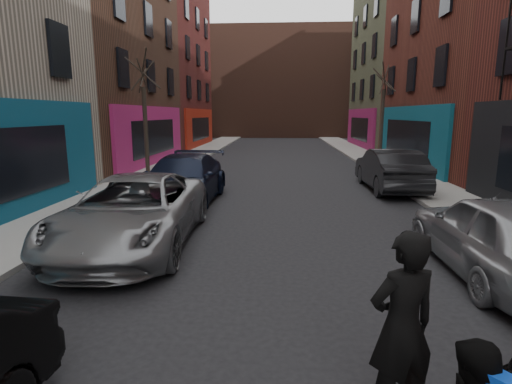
# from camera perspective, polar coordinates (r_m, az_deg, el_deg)

# --- Properties ---
(sidewalk_left) EXTENTS (2.50, 84.00, 0.13)m
(sidewalk_left) POSITION_cam_1_polar(r_m,az_deg,el_deg) (31.46, -8.29, 5.53)
(sidewalk_left) COLOR gray
(sidewalk_left) RESTS_ON ground
(sidewalk_right) EXTENTS (2.50, 84.00, 0.13)m
(sidewalk_right) POSITION_cam_1_polar(r_m,az_deg,el_deg) (31.40, 14.75, 5.27)
(sidewalk_right) COLOR gray
(sidewalk_right) RESTS_ON ground
(building_far) EXTENTS (40.00, 10.00, 14.00)m
(building_far) POSITION_cam_1_polar(r_m,az_deg,el_deg) (56.79, 3.47, 15.08)
(building_far) COLOR #47281E
(building_far) RESTS_ON ground
(tree_left_far) EXTENTS (2.00, 2.00, 6.50)m
(tree_left_far) POSITION_cam_1_polar(r_m,az_deg,el_deg) (19.71, -15.63, 11.61)
(tree_left_far) COLOR black
(tree_left_far) RESTS_ON sidewalk_left
(tree_right_far) EXTENTS (2.00, 2.00, 6.80)m
(tree_right_far) POSITION_cam_1_polar(r_m,az_deg,el_deg) (25.39, 17.66, 11.65)
(tree_right_far) COLOR black
(tree_right_far) RESTS_ON sidewalk_right
(parked_left_far) EXTENTS (2.98, 6.03, 1.64)m
(parked_left_far) POSITION_cam_1_polar(r_m,az_deg,el_deg) (9.81, -17.02, -2.66)
(parked_left_far) COLOR gray
(parked_left_far) RESTS_ON ground
(parked_left_end) EXTENTS (2.46, 5.81, 1.67)m
(parked_left_end) POSITION_cam_1_polar(r_m,az_deg,el_deg) (13.99, -10.43, 1.73)
(parked_left_end) COLOR black
(parked_left_end) RESTS_ON ground
(parked_right_far) EXTENTS (1.95, 4.79, 1.63)m
(parked_right_far) POSITION_cam_1_polar(r_m,az_deg,el_deg) (8.88, 31.20, -5.29)
(parked_right_far) COLOR gray
(parked_right_far) RESTS_ON ground
(parked_right_end) EXTENTS (1.87, 5.18, 1.70)m
(parked_right_end) POSITION_cam_1_polar(r_m,az_deg,el_deg) (17.11, 18.56, 3.07)
(parked_right_end) COLOR black
(parked_right_end) RESTS_ON ground
(skateboarder) EXTENTS (0.81, 0.66, 1.93)m
(skateboarder) POSITION_cam_1_polar(r_m,az_deg,el_deg) (4.28, 20.13, -17.66)
(skateboarder) COLOR black
(skateboarder) RESTS_ON skateboard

